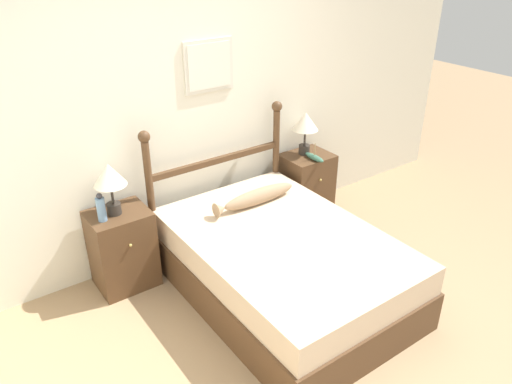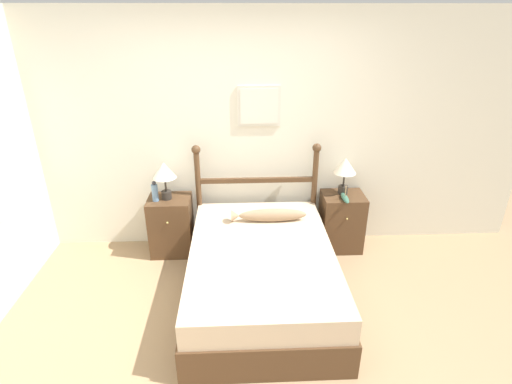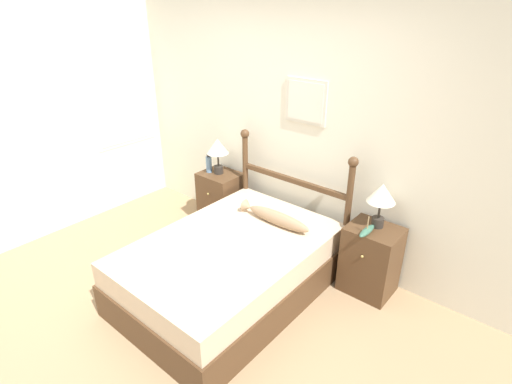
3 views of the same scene
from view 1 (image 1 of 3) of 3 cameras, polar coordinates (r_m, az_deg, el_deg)
The scene contains 11 objects.
ground_plane at distance 3.59m, azimuth 6.89°, elevation -17.85°, with size 16.00×16.00×0.00m, color #9E7F5B.
wall_back at distance 4.15m, azimuth -8.36°, elevation 9.51°, with size 6.40×0.08×2.55m.
bed at distance 3.88m, azimuth 3.16°, elevation -8.42°, with size 1.33×1.92×0.54m.
headboard at distance 4.32m, azimuth -4.39°, elevation 2.24°, with size 1.36×0.09×1.22m.
nightstand_left at distance 4.09m, azimuth -15.00°, elevation -6.30°, with size 0.45×0.40×0.66m.
nightstand_right at distance 4.92m, azimuth 5.72°, elevation 0.72°, with size 0.45×0.40×0.66m.
table_lamp_left at distance 3.78m, azimuth -16.40°, elevation 1.56°, with size 0.24×0.24×0.41m.
table_lamp_right at distance 4.70m, azimuth 5.67°, elevation 7.75°, with size 0.24×0.24×0.41m.
bottle at distance 3.80m, azimuth -17.29°, elevation -1.78°, with size 0.07×0.07×0.23m.
model_boat at distance 4.68m, azimuth 6.69°, elevation 3.97°, with size 0.07×0.25×0.16m.
fish_pillow at distance 4.10m, azimuth -0.06°, elevation -0.62°, with size 0.76×0.12×0.13m.
Camera 1 is at (-1.78, -1.79, 2.55)m, focal length 35.00 mm.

